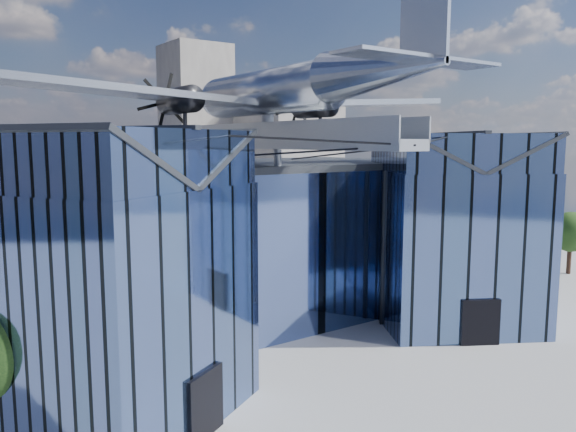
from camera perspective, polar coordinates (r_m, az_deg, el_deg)
ground_plane at (r=30.97m, az=2.20°, el=-13.74°), size 120.00×120.00×0.00m
museum at (r=34.13m, az=-3.70°, el=-2.08°), size 32.88×24.50×17.60m
bg_towers at (r=75.80m, az=-20.83°, el=6.14°), size 77.00×24.50×26.00m
tree_plaza_e at (r=45.90m, az=20.97°, el=-2.00°), size 4.88×4.88×5.93m
tree_side_e at (r=53.43m, az=26.80°, el=-1.46°), size 4.47×4.47×5.35m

